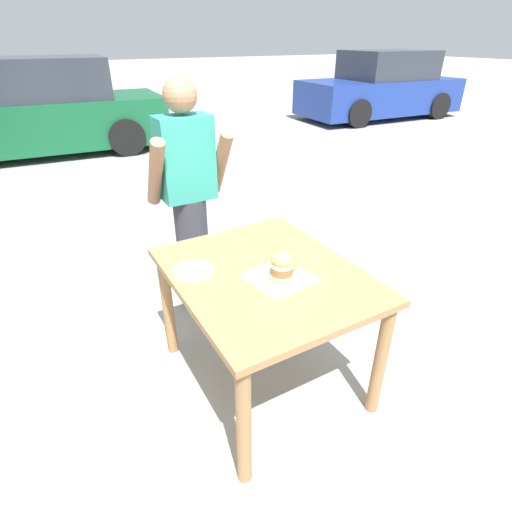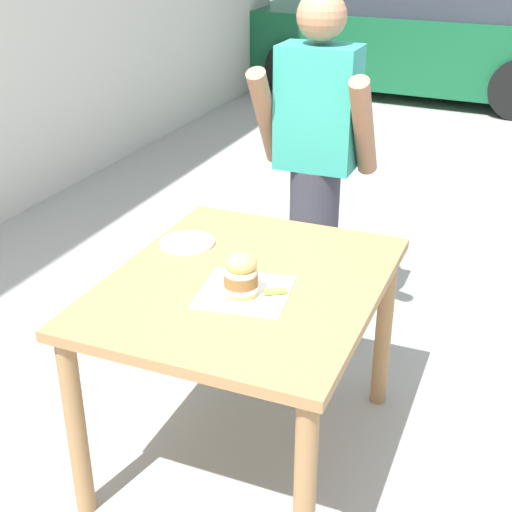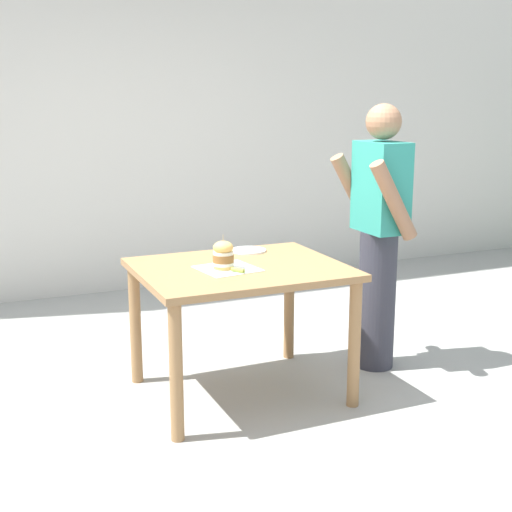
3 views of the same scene
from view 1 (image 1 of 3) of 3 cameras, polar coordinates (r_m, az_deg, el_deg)
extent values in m
plane|color=#9E9E99|center=(2.66, 1.11, -16.82)|extent=(80.00, 80.00, 0.00)
cube|color=#9E7247|center=(2.18, 1.30, -2.71)|extent=(0.96, 1.17, 0.04)
cylinder|color=#9E7247|center=(1.95, -1.76, -23.14)|extent=(0.07, 0.07, 0.74)
cylinder|color=#9E7247|center=(2.32, 17.33, -14.08)|extent=(0.07, 0.07, 0.74)
cylinder|color=#9E7247|center=(2.67, -12.48, -7.01)|extent=(0.07, 0.07, 0.74)
cylinder|color=#9E7247|center=(2.95, 2.99, -2.44)|extent=(0.07, 0.07, 0.74)
cube|color=white|center=(2.12, 3.39, -3.07)|extent=(0.35, 0.35, 0.00)
cylinder|color=#E5B25B|center=(2.10, 3.66, -3.12)|extent=(0.11, 0.11, 0.02)
cylinder|color=silver|center=(2.09, 3.68, -2.69)|extent=(0.12, 0.12, 0.02)
cylinder|color=brown|center=(2.07, 3.70, -1.96)|extent=(0.12, 0.12, 0.04)
cylinder|color=silver|center=(2.05, 3.73, -1.22)|extent=(0.12, 0.12, 0.02)
ellipsoid|color=#E5B25B|center=(2.04, 3.76, -0.47)|extent=(0.11, 0.11, 0.07)
cylinder|color=#D1B77F|center=(2.02, 3.80, 0.68)|extent=(0.00, 0.00, 0.05)
cylinder|color=#8EA83D|center=(2.18, 5.48, -1.77)|extent=(0.08, 0.06, 0.02)
cylinder|color=white|center=(2.20, -8.93, -2.06)|extent=(0.22, 0.22, 0.01)
cylinder|color=silver|center=(2.19, -9.32, -1.93)|extent=(0.04, 0.17, 0.01)
cylinder|color=silver|center=(2.20, -8.59, -1.74)|extent=(0.03, 0.17, 0.01)
cylinder|color=#33333D|center=(3.08, -8.91, 0.36)|extent=(0.24, 0.24, 0.90)
cube|color=teal|center=(2.81, -10.06, 13.54)|extent=(0.36, 0.22, 0.56)
sphere|color=#9E7051|center=(2.74, -10.82, 21.63)|extent=(0.22, 0.22, 0.22)
cylinder|color=#9E7051|center=(2.70, -14.14, 11.40)|extent=(0.09, 0.34, 0.50)
cylinder|color=#9E7051|center=(2.85, -5.11, 13.05)|extent=(0.09, 0.34, 0.50)
cube|color=navy|center=(11.60, 17.18, 20.99)|extent=(4.29, 1.94, 0.80)
cube|color=#2D333D|center=(11.64, 18.34, 24.51)|extent=(2.19, 1.68, 0.66)
cylinder|color=black|center=(10.18, 14.38, 19.12)|extent=(0.65, 0.26, 0.64)
cylinder|color=black|center=(11.45, 8.98, 20.64)|extent=(0.65, 0.26, 0.64)
cylinder|color=black|center=(12.00, 24.59, 18.92)|extent=(0.65, 0.26, 0.64)
cylinder|color=black|center=(13.09, 19.07, 20.53)|extent=(0.65, 0.26, 0.64)
cube|color=#145933|center=(8.48, -28.16, 16.45)|extent=(4.31, 1.99, 0.80)
cube|color=#2D333D|center=(8.39, -28.31, 21.47)|extent=(2.20, 1.70, 0.66)
cylinder|color=black|center=(7.79, -17.98, 15.85)|extent=(0.65, 0.26, 0.64)
cylinder|color=black|center=(9.37, -19.72, 17.60)|extent=(0.65, 0.26, 0.64)
camera|label=2|loc=(1.94, 78.36, 8.74)|focal=50.00mm
camera|label=3|loc=(4.64, 61.66, 12.65)|focal=50.00mm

